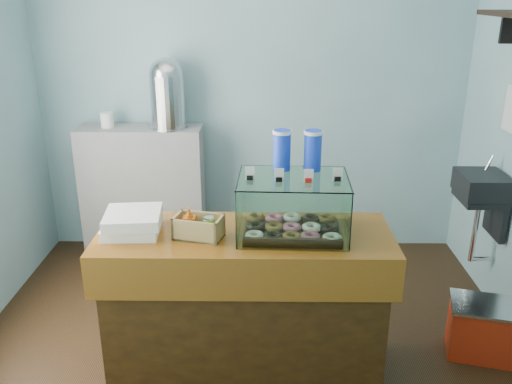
{
  "coord_description": "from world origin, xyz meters",
  "views": [
    {
      "loc": [
        0.1,
        -2.91,
        2.13
      ],
      "look_at": [
        0.06,
        -0.15,
        1.1
      ],
      "focal_mm": 38.0,
      "sensor_mm": 36.0,
      "label": 1
    }
  ],
  "objects_px": {
    "counter": "(245,304)",
    "red_cooler": "(481,329)",
    "coffee_urn": "(167,92)",
    "display_case": "(293,202)"
  },
  "relations": [
    {
      "from": "counter",
      "to": "red_cooler",
      "type": "xyz_separation_m",
      "value": [
        1.45,
        0.19,
        -0.28
      ]
    },
    {
      "from": "counter",
      "to": "red_cooler",
      "type": "height_order",
      "value": "counter"
    },
    {
      "from": "coffee_urn",
      "to": "display_case",
      "type": "bearing_deg",
      "value": -59.09
    },
    {
      "from": "counter",
      "to": "coffee_urn",
      "type": "xyz_separation_m",
      "value": [
        -0.65,
        1.56,
        0.93
      ]
    },
    {
      "from": "coffee_urn",
      "to": "red_cooler",
      "type": "height_order",
      "value": "coffee_urn"
    },
    {
      "from": "counter",
      "to": "display_case",
      "type": "height_order",
      "value": "display_case"
    },
    {
      "from": "red_cooler",
      "to": "display_case",
      "type": "bearing_deg",
      "value": -158.13
    },
    {
      "from": "display_case",
      "to": "coffee_urn",
      "type": "relative_size",
      "value": 1.08
    },
    {
      "from": "counter",
      "to": "coffee_urn",
      "type": "height_order",
      "value": "coffee_urn"
    },
    {
      "from": "coffee_urn",
      "to": "red_cooler",
      "type": "bearing_deg",
      "value": -33.14
    }
  ]
}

